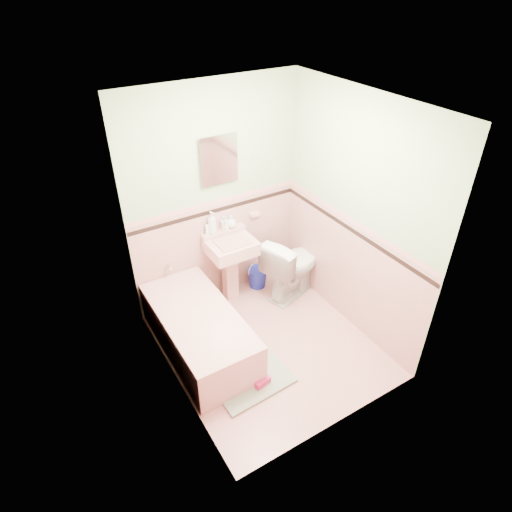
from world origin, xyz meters
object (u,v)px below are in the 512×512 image
sink (232,271)px  medicine_cabinet (219,159)px  toilet (292,265)px  bathtub (199,333)px  soap_bottle_left (212,223)px  soap_bottle_right (231,222)px  soap_bottle_mid (224,223)px  shoe (262,382)px  bucket (257,278)px

sink → medicine_cabinet: size_ratio=1.85×
sink → toilet: 0.72m
bathtub → sink: (0.68, 0.53, 0.19)m
bathtub → medicine_cabinet: size_ratio=3.37×
medicine_cabinet → toilet: 1.53m
soap_bottle_left → soap_bottle_right: soap_bottle_left is taller
toilet → soap_bottle_right: bearing=34.7°
soap_bottle_left → soap_bottle_mid: 0.16m
bathtub → shoe: 0.82m
bathtub → soap_bottle_left: 1.19m
bucket → soap_bottle_right: bearing=160.1°
sink → shoe: bearing=-106.9°
sink → soap_bottle_mid: bearing=84.6°
soap_bottle_right → shoe: (-0.49, -1.46, -0.89)m
bathtub → soap_bottle_left: (0.55, 0.71, 0.79)m
bathtub → soap_bottle_mid: (0.70, 0.71, 0.74)m
soap_bottle_right → toilet: size_ratio=0.19×
soap_bottle_left → soap_bottle_mid: size_ratio=1.59×
bathtub → soap_bottle_mid: size_ratio=9.06×
soap_bottle_right → bathtub: bearing=-137.9°
medicine_cabinet → soap_bottle_right: medicine_cabinet is taller
toilet → bucket: 0.51m
sink → bucket: bearing=11.4°
bathtub → bucket: bathtub is taller
medicine_cabinet → toilet: bearing=-34.2°
soap_bottle_right → shoe: bearing=-108.7°
sink → bucket: (0.39, 0.08, -0.29)m
shoe → toilet: bearing=32.5°
shoe → medicine_cabinet: bearing=63.6°
medicine_cabinet → bucket: medicine_cabinet is taller
medicine_cabinet → soap_bottle_right: bearing=-16.0°
bathtub → shoe: (0.29, -0.75, -0.16)m
medicine_cabinet → bucket: bearing=-18.9°
sink → soap_bottle_right: bearing=59.8°
sink → soap_bottle_mid: size_ratio=4.97×
soap_bottle_mid → bucket: 0.92m
soap_bottle_right → bucket: bearing=-19.9°
medicine_cabinet → bucket: 1.63m
sink → soap_bottle_left: (-0.13, 0.18, 0.60)m
toilet → shoe: toilet is taller
shoe → bathtub: bearing=99.2°
toilet → bucket: (-0.29, 0.33, -0.28)m
bathtub → medicine_cabinet: 1.78m
sink → medicine_cabinet: 1.31m
bathtub → soap_bottle_mid: bearing=45.5°
soap_bottle_right → toilet: soap_bottle_right is taller
soap_bottle_mid → soap_bottle_right: 0.09m
medicine_cabinet → shoe: medicine_cabinet is taller
bucket → medicine_cabinet: bearing=161.1°
bathtub → medicine_cabinet: medicine_cabinet is taller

